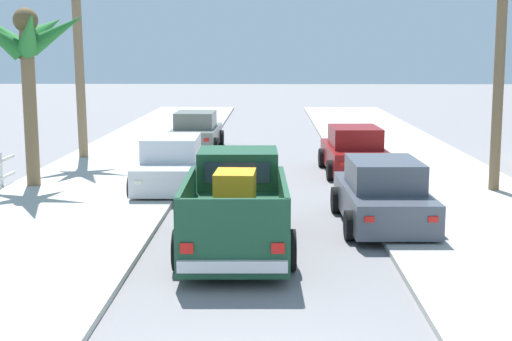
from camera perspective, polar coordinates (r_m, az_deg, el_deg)
sidewalk_left at (r=20.43m, az=-13.18°, el=-1.68°), size 5.06×60.00×0.12m
sidewalk_right at (r=20.38m, az=14.90°, el=-1.77°), size 5.06×60.00×0.12m
curb_left at (r=20.18m, az=-10.06°, el=-1.74°), size 0.16×60.00×0.10m
curb_right at (r=20.14m, az=11.77°, el=-1.81°), size 0.16×60.00×0.10m
pickup_truck at (r=14.45m, az=-1.57°, el=-3.03°), size 2.30×5.25×1.80m
car_left_near at (r=20.53m, az=-6.75°, el=0.41°), size 2.09×4.29×1.54m
car_right_near at (r=23.36m, az=7.85°, el=1.49°), size 2.12×4.30×1.54m
car_left_mid at (r=16.44m, az=10.09°, el=-1.94°), size 2.09×4.29×1.54m
car_left_far at (r=29.02m, az=-4.82°, el=3.09°), size 2.07×4.28×1.54m
palm_tree_left_fore at (r=21.29m, az=-17.86°, el=9.57°), size 3.58×3.85×5.15m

